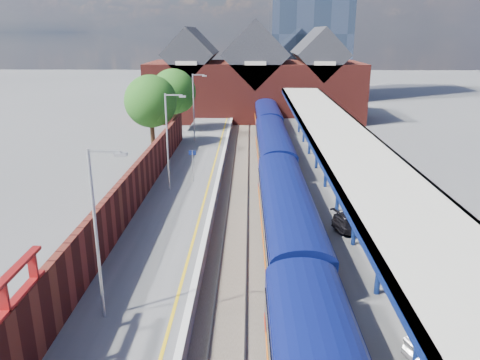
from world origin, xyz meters
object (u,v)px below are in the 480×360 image
at_px(lamp_post_c, 169,136).
at_px(parked_car_blue, 410,233).
at_px(train, 278,172).
at_px(parked_car_dark, 372,218).
at_px(parked_car_silver, 463,343).
at_px(platform_sign, 193,161).
at_px(lamp_post_b, 99,226).
at_px(lamp_post_d, 195,104).

xyz_separation_m(lamp_post_c, parked_car_blue, (14.49, -8.70, -3.39)).
xyz_separation_m(train, lamp_post_c, (-7.86, -0.92, 2.87)).
distance_m(parked_car_dark, parked_car_blue, 2.41).
bearing_deg(parked_car_silver, train, -7.07).
distance_m(train, platform_sign, 6.61).
bearing_deg(parked_car_silver, parked_car_blue, -30.19).
height_order(lamp_post_b, lamp_post_c, same).
bearing_deg(lamp_post_b, parked_car_blue, 26.72).
relative_size(lamp_post_b, lamp_post_d, 1.00).
distance_m(lamp_post_c, parked_car_dark, 14.99).
bearing_deg(platform_sign, parked_car_dark, -37.72).
xyz_separation_m(lamp_post_c, parked_car_silver, (13.21, -18.33, -3.31)).
relative_size(platform_sign, parked_car_dark, 0.53).
bearing_deg(parked_car_dark, lamp_post_c, 43.32).
relative_size(train, lamp_post_c, 9.42).
relative_size(lamp_post_c, parked_car_dark, 1.48).
distance_m(lamp_post_d, parked_car_silver, 36.93).
bearing_deg(parked_car_blue, platform_sign, 43.20).
bearing_deg(platform_sign, train, -9.45).
distance_m(train, lamp_post_c, 8.41).
relative_size(parked_car_silver, parked_car_dark, 0.87).
height_order(lamp_post_d, parked_car_dark, lamp_post_d).
bearing_deg(parked_car_blue, parked_car_silver, 164.81).
height_order(train, parked_car_dark, train).
relative_size(train, lamp_post_b, 9.42).
bearing_deg(parked_car_blue, train, 26.98).
bearing_deg(parked_car_silver, lamp_post_d, -1.57).
height_order(lamp_post_c, platform_sign, lamp_post_c).
bearing_deg(platform_sign, lamp_post_d, 95.56).
relative_size(lamp_post_b, parked_car_silver, 1.70).
xyz_separation_m(lamp_post_d, parked_car_blue, (14.49, -24.70, -3.39)).
height_order(train, lamp_post_c, lamp_post_c).
distance_m(lamp_post_c, parked_car_silver, 22.84).
distance_m(platform_sign, parked_car_silver, 23.55).
distance_m(train, lamp_post_b, 18.87).
height_order(train, lamp_post_d, lamp_post_d).
bearing_deg(lamp_post_b, lamp_post_c, 90.00).
relative_size(lamp_post_b, parked_car_blue, 1.61).
height_order(lamp_post_b, parked_car_blue, lamp_post_b).
bearing_deg(platform_sign, parked_car_blue, -39.19).
distance_m(train, lamp_post_d, 17.24).
relative_size(train, platform_sign, 26.37).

